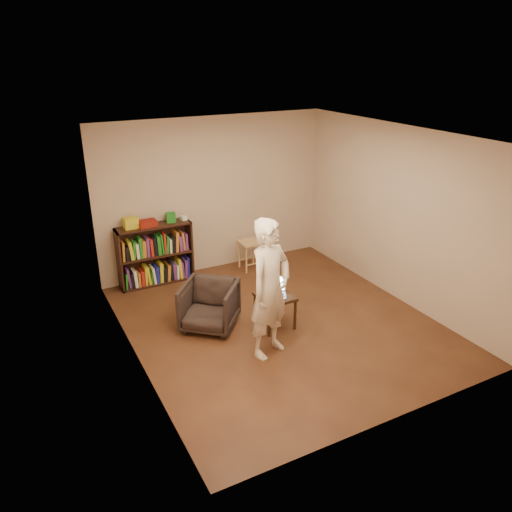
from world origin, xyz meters
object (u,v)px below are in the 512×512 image
bookshelf (156,258)px  stool (250,247)px  laptop (275,290)px  person (270,289)px  armchair (209,306)px  side_table (275,301)px

bookshelf → stool: (1.61, -0.22, -0.03)m
laptop → bookshelf: bearing=144.2°
laptop → person: size_ratio=0.23×
bookshelf → person: (0.65, -2.65, 0.45)m
armchair → laptop: size_ratio=1.74×
stool → person: size_ratio=0.29×
laptop → stool: bearing=100.8°
armchair → bookshelf: bearing=137.6°
bookshelf → armchair: bookshelf is taller
armchair → person: size_ratio=0.41×
person → laptop: bearing=32.3°
stool → laptop: (-0.57, -1.86, 0.12)m
side_table → laptop: bearing=72.6°
armchair → laptop: bearing=17.0°
side_table → laptop: (0.01, 0.04, 0.13)m
stool → laptop: laptop is taller
stool → bookshelf: bearing=172.2°
bookshelf → person: person is taller
armchair → side_table: bearing=14.5°
stool → armchair: armchair is taller
armchair → stool: bearing=87.8°
laptop → armchair: bearing=-175.7°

